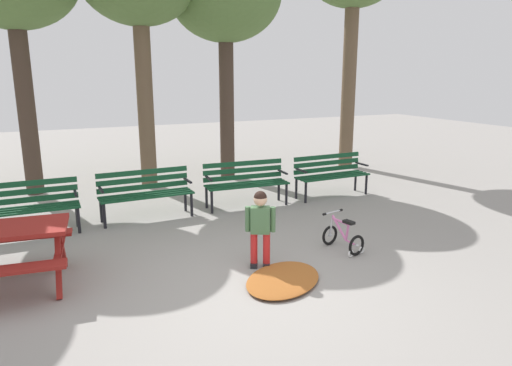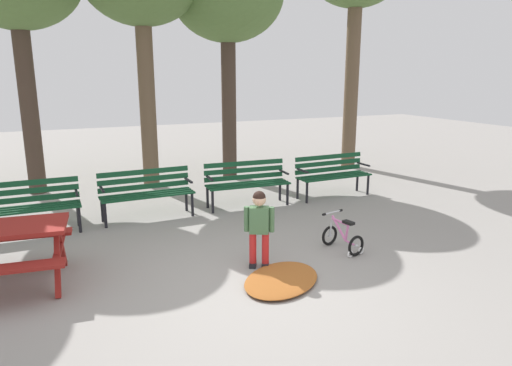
# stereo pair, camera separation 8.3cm
# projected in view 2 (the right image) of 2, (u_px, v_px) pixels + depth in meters

# --- Properties ---
(ground) EXTENTS (36.00, 36.00, 0.00)m
(ground) POSITION_uv_depth(u_px,v_px,m) (250.00, 289.00, 5.51)
(ground) COLOR gray
(park_bench_far_left) EXTENTS (1.60, 0.46, 0.85)m
(park_bench_far_left) POSITION_uv_depth(u_px,v_px,m) (26.00, 203.00, 7.27)
(park_bench_far_left) COLOR #144728
(park_bench_far_left) RESTS_ON ground
(park_bench_left) EXTENTS (1.61, 0.50, 0.85)m
(park_bench_left) POSITION_uv_depth(u_px,v_px,m) (146.00, 190.00, 8.10)
(park_bench_left) COLOR #144728
(park_bench_left) RESTS_ON ground
(park_bench_right) EXTENTS (1.62, 0.54, 0.85)m
(park_bench_right) POSITION_uv_depth(u_px,v_px,m) (247.00, 180.00, 8.86)
(park_bench_right) COLOR #144728
(park_bench_right) RESTS_ON ground
(park_bench_far_right) EXTENTS (1.61, 0.50, 0.85)m
(park_bench_far_right) POSITION_uv_depth(u_px,v_px,m) (332.00, 172.00, 9.56)
(park_bench_far_right) COLOR #144728
(park_bench_far_right) RESTS_ON ground
(child_standing) EXTENTS (0.36, 0.26, 1.04)m
(child_standing) POSITION_uv_depth(u_px,v_px,m) (259.00, 223.00, 6.00)
(child_standing) COLOR red
(child_standing) RESTS_ON ground
(kids_bicycle) EXTENTS (0.46, 0.61, 0.54)m
(kids_bicycle) POSITION_uv_depth(u_px,v_px,m) (343.00, 237.00, 6.66)
(kids_bicycle) COLOR black
(kids_bicycle) RESTS_ON ground
(leaf_pile) EXTENTS (1.43, 1.36, 0.07)m
(leaf_pile) POSITION_uv_depth(u_px,v_px,m) (281.00, 279.00, 5.69)
(leaf_pile) COLOR #9E5623
(leaf_pile) RESTS_ON ground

